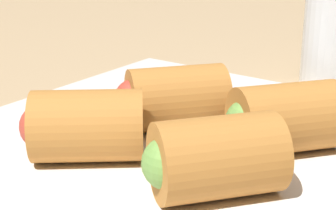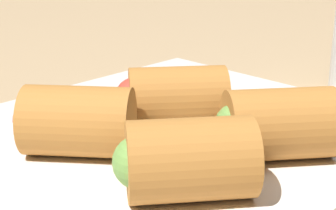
% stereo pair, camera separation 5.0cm
% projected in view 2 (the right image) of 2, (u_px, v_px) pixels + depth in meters
% --- Properties ---
extents(table_surface, '(1.80, 1.40, 0.02)m').
position_uv_depth(table_surface, '(196.00, 154.00, 0.39)').
color(table_surface, tan).
rests_on(table_surface, ground).
extents(serving_plate, '(0.28, 0.25, 0.01)m').
position_uv_depth(serving_plate, '(168.00, 139.00, 0.37)').
color(serving_plate, white).
rests_on(serving_plate, table_surface).
extents(roll_front_left, '(0.07, 0.07, 0.04)m').
position_uv_depth(roll_front_left, '(72.00, 121.00, 0.32)').
color(roll_front_left, '#B77533').
rests_on(roll_front_left, serving_plate).
extents(roll_front_right, '(0.07, 0.07, 0.04)m').
position_uv_depth(roll_front_right, '(274.00, 124.00, 0.32)').
color(roll_front_right, '#B77533').
rests_on(roll_front_right, serving_plate).
extents(roll_back_left, '(0.07, 0.07, 0.04)m').
position_uv_depth(roll_back_left, '(183.00, 160.00, 0.27)').
color(roll_back_left, '#B77533').
rests_on(roll_back_left, serving_plate).
extents(roll_back_right, '(0.07, 0.07, 0.04)m').
position_uv_depth(roll_back_right, '(167.00, 97.00, 0.37)').
color(roll_back_right, '#B77533').
rests_on(roll_back_right, serving_plate).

